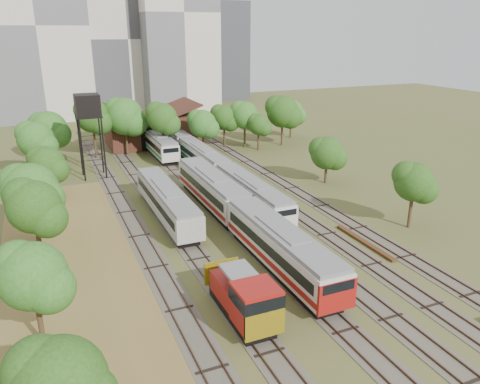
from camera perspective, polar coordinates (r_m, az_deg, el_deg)
name	(u,v)px	position (r m, az deg, el deg)	size (l,w,h in m)	color
ground	(336,296)	(38.94, 11.62, -12.37)	(240.00, 240.00, 0.00)	#475123
dry_grass_patch	(90,295)	(40.18, -17.83, -11.86)	(14.00, 60.00, 0.04)	brown
tracks	(217,199)	(58.74, -2.81, -0.83)	(24.60, 80.00, 0.19)	#4C473D
railcar_red_set	(241,214)	(48.28, 0.17, -2.73)	(3.21, 34.58, 3.97)	black
railcar_green_set	(203,158)	(70.70, -4.53, 4.10)	(2.76, 52.08, 3.41)	black
railcar_rear	(158,144)	(80.21, -9.92, 5.78)	(2.95, 16.08, 3.65)	black
shunter_locomotive	(246,300)	(34.26, 0.75, -13.00)	(2.95, 8.10, 3.86)	black
old_grey_coach	(167,202)	(52.80, -8.91, -1.16)	(2.92, 18.00, 3.61)	black
water_tower	(88,108)	(68.68, -18.08, 9.74)	(3.42, 3.42, 11.80)	black
rail_pile_far	(365,242)	(48.29, 14.94, -5.96)	(0.54, 8.68, 0.28)	#513017
maintenance_shed	(152,128)	(88.50, -10.70, 7.63)	(16.45, 11.55, 7.58)	#3B1C15
tree_band_left	(38,195)	(47.95, -23.45, -0.37)	(6.73, 54.50, 8.52)	#382616
tree_band_far	(178,118)	(81.26, -7.56, 8.95)	(49.21, 10.78, 9.65)	#382616
tree_band_right	(329,152)	(64.11, 10.76, 4.82)	(4.68, 41.41, 7.20)	#382616
tower_left	(35,26)	(121.76, -23.73, 18.07)	(22.00, 16.00, 42.00)	beige
tower_centre	(121,39)	(128.64, -14.27, 17.67)	(20.00, 18.00, 36.00)	beige
tower_right	(175,13)	(123.55, -7.97, 20.80)	(18.00, 16.00, 48.00)	beige
tower_far_right	(224,51)	(147.12, -1.96, 16.78)	(12.00, 12.00, 28.00)	#3A3B41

